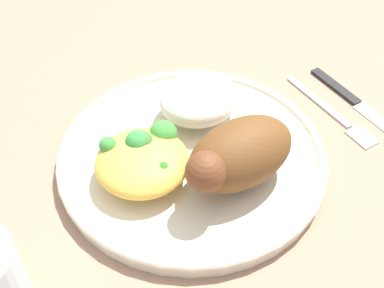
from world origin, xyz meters
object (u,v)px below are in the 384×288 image
rice_pile (199,99)px  knife (357,102)px  roasted_chicken (237,155)px  mac_cheese_with_broccoli (143,158)px  plate (192,157)px  fork (335,114)px

rice_pile → knife: bearing=158.0°
roasted_chicken → mac_cheese_with_broccoli: (0.07, -0.06, -0.02)m
plate → roasted_chicken: bearing=104.5°
fork → knife: knife is taller
plate → mac_cheese_with_broccoli: (0.06, -0.00, 0.03)m
rice_pile → fork: size_ratio=0.65×
plate → rice_pile: rice_pile is taller
fork → mac_cheese_with_broccoli: bearing=-7.7°
rice_pile → mac_cheese_with_broccoli: 0.11m
plate → rice_pile: size_ratio=3.16×
mac_cheese_with_broccoli → plate: bearing=176.8°
roasted_chicken → plate: bearing=-75.5°
roasted_chicken → rice_pile: roasted_chicken is taller
plate → fork: bearing=170.9°
roasted_chicken → knife: 0.22m
mac_cheese_with_broccoli → fork: 0.25m
plate → rice_pile: bearing=-131.1°
plate → roasted_chicken: (-0.01, 0.06, 0.04)m
rice_pile → fork: 0.17m
roasted_chicken → rice_pile: (-0.02, -0.10, -0.01)m
plate → roasted_chicken: roasted_chicken is taller
mac_cheese_with_broccoli → fork: mac_cheese_with_broccoli is taller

